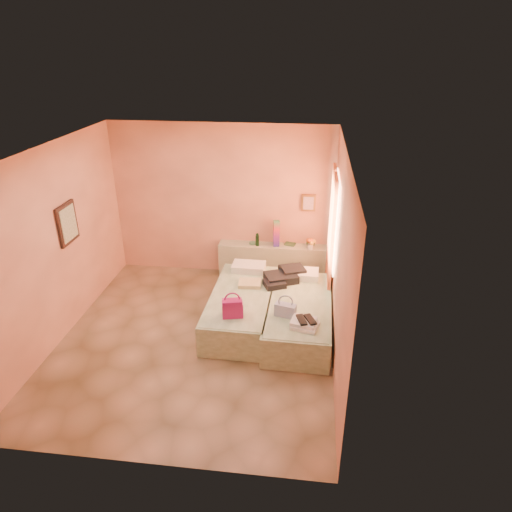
% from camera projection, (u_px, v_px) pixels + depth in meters
% --- Properties ---
extents(ground, '(4.50, 4.50, 0.00)m').
position_uv_depth(ground, '(197.00, 338.00, 6.84)').
color(ground, tan).
rests_on(ground, ground).
extents(room_walls, '(4.02, 4.51, 2.81)m').
position_uv_depth(room_walls, '(214.00, 214.00, 6.56)').
color(room_walls, '#F5A782').
rests_on(room_walls, ground).
extents(headboard_ledge, '(2.05, 0.30, 0.65)m').
position_uv_depth(headboard_ledge, '(274.00, 261.00, 8.48)').
color(headboard_ledge, '#AAB191').
rests_on(headboard_ledge, ground).
extents(bed_left, '(0.94, 2.02, 0.50)m').
position_uv_depth(bed_left, '(242.00, 308.00, 7.16)').
color(bed_left, beige).
rests_on(bed_left, ground).
extents(bed_right, '(0.94, 2.02, 0.50)m').
position_uv_depth(bed_right, '(299.00, 316.00, 6.93)').
color(bed_right, beige).
rests_on(bed_right, ground).
extents(water_bottle, '(0.07, 0.07, 0.23)m').
position_uv_depth(water_bottle, '(257.00, 240.00, 8.27)').
color(water_bottle, '#13341C').
rests_on(water_bottle, headboard_ledge).
extents(rainbow_box, '(0.13, 0.13, 0.49)m').
position_uv_depth(rainbow_box, '(276.00, 233.00, 8.21)').
color(rainbow_box, '#AD1566').
rests_on(rainbow_box, headboard_ledge).
extents(small_dish, '(0.17, 0.17, 0.03)m').
position_uv_depth(small_dish, '(253.00, 243.00, 8.39)').
color(small_dish, '#48845B').
rests_on(small_dish, headboard_ledge).
extents(green_book, '(0.22, 0.18, 0.03)m').
position_uv_depth(green_book, '(290.00, 244.00, 8.35)').
color(green_book, '#294D2B').
rests_on(green_book, headboard_ledge).
extents(flower_vase, '(0.20, 0.20, 0.24)m').
position_uv_depth(flower_vase, '(311.00, 243.00, 8.14)').
color(flower_vase, silver).
rests_on(flower_vase, headboard_ledge).
extents(magenta_handbag, '(0.32, 0.23, 0.27)m').
position_uv_depth(magenta_handbag, '(232.00, 308.00, 6.43)').
color(magenta_handbag, '#AD1566').
rests_on(magenta_handbag, bed_left).
extents(khaki_garment, '(0.37, 0.31, 0.06)m').
position_uv_depth(khaki_garment, '(250.00, 283.00, 7.28)').
color(khaki_garment, tan).
rests_on(khaki_garment, bed_left).
extents(clothes_pile, '(0.71, 0.71, 0.16)m').
position_uv_depth(clothes_pile, '(284.00, 277.00, 7.38)').
color(clothes_pile, black).
rests_on(clothes_pile, bed_right).
extents(blue_handbag, '(0.32, 0.20, 0.19)m').
position_uv_depth(blue_handbag, '(285.00, 310.00, 6.45)').
color(blue_handbag, '#415F9C').
rests_on(blue_handbag, bed_right).
extents(towel_stack, '(0.41, 0.38, 0.10)m').
position_uv_depth(towel_stack, '(305.00, 324.00, 6.22)').
color(towel_stack, white).
rests_on(towel_stack, bed_right).
extents(sandal_pair, '(0.26, 0.30, 0.03)m').
position_uv_depth(sandal_pair, '(306.00, 320.00, 6.19)').
color(sandal_pair, black).
rests_on(sandal_pair, towel_stack).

